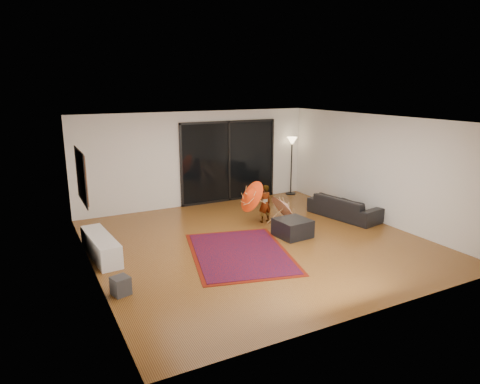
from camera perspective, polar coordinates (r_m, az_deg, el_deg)
floor at (r=9.65m, az=2.26°, el=-6.63°), size 7.00×7.00×0.00m
ceiling at (r=9.05m, az=2.43°, el=9.57°), size 7.00×7.00×0.00m
wall_back at (r=12.36m, az=-5.75°, el=4.42°), size 7.00×0.00×7.00m
wall_front at (r=6.57m, az=17.72°, el=-4.90°), size 7.00×0.00×7.00m
wall_left at (r=8.16m, az=-19.54°, el=-1.39°), size 0.00×7.00×7.00m
wall_right at (r=11.38m, az=17.86°, el=2.97°), size 0.00×7.00×7.00m
sliding_door at (r=12.75m, az=-1.50°, el=4.10°), size 3.06×0.07×2.40m
painting at (r=9.06m, az=-20.40°, el=1.98°), size 0.04×1.28×1.08m
media_console at (r=9.19m, az=-18.07°, el=-6.90°), size 0.55×1.68×0.46m
speaker at (r=7.57m, az=-15.63°, el=-11.94°), size 0.34×0.34×0.31m
persian_rug at (r=9.00m, az=0.01°, el=-8.12°), size 2.58×3.15×0.02m
sofa at (r=11.62m, az=13.72°, el=-1.93°), size 1.13×2.06×0.57m
ottoman at (r=9.98m, az=7.03°, el=-4.77°), size 0.77×0.77×0.41m
floor_lamp at (r=13.57m, az=6.93°, el=5.66°), size 0.31×0.31×1.83m
child at (r=10.86m, az=3.32°, el=-1.56°), size 0.37×0.26×0.98m
parasol_orange at (r=10.49m, az=0.89°, el=-0.70°), size 0.56×0.83×0.87m
parasol_white at (r=11.04m, az=6.40°, el=-1.27°), size 0.61×0.80×0.92m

